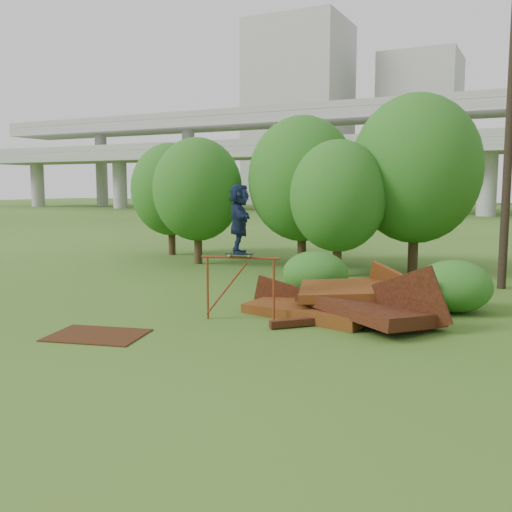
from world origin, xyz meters
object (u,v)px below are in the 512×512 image
at_px(scrap_pile, 344,304).
at_px(utility_pole, 510,121).
at_px(skater, 239,219).
at_px(flat_plate, 97,335).

distance_m(scrap_pile, utility_pole, 9.08).
bearing_deg(skater, scrap_pile, -87.00).
distance_m(scrap_pile, flat_plate, 6.21).
height_order(skater, flat_plate, skater).
distance_m(scrap_pile, skater, 3.52).
bearing_deg(utility_pole, scrap_pile, -116.96).
bearing_deg(utility_pole, skater, -125.25).
height_order(scrap_pile, utility_pole, utility_pole).
xyz_separation_m(skater, utility_pole, (5.70, 8.07, 2.94)).
bearing_deg(scrap_pile, utility_pole, 63.04).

